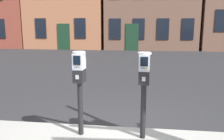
% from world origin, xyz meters
% --- Properties ---
extents(ground_plane, '(160.00, 160.00, 0.00)m').
position_xyz_m(ground_plane, '(0.00, 0.00, 0.00)').
color(ground_plane, '#28282B').
extents(parking_meter_near_kerb, '(0.23, 0.26, 1.47)m').
position_xyz_m(parking_meter_near_kerb, '(-0.61, -0.18, 1.15)').
color(parking_meter_near_kerb, black).
rests_on(parking_meter_near_kerb, sidewalk_slab).
extents(parking_meter_twin_adjacent, '(0.23, 0.26, 1.47)m').
position_xyz_m(parking_meter_twin_adjacent, '(0.47, -0.18, 1.15)').
color(parking_meter_twin_adjacent, black).
rests_on(parking_meter_twin_adjacent, sidewalk_slab).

